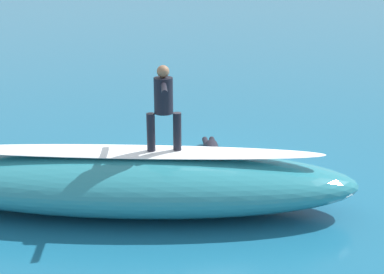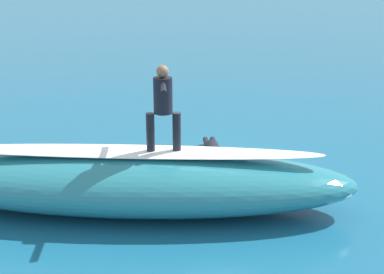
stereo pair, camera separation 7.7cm
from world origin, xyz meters
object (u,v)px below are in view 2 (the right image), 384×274
(surfboard_riding, at_px, (164,152))
(surfboard_paddling, at_px, (214,159))
(surfer_riding, at_px, (163,102))
(surfer_paddling, at_px, (213,150))

(surfboard_riding, xyz_separation_m, surfboard_paddling, (-0.12, -2.87, -1.15))
(surfboard_riding, xyz_separation_m, surfer_riding, (0.00, -0.00, 0.97))
(surfboard_riding, height_order, surfboard_paddling, surfboard_riding)
(surfer_paddling, bearing_deg, surfboard_paddling, -0.00)
(surfboard_riding, distance_m, surfer_riding, 0.97)
(surfer_riding, bearing_deg, surfer_paddling, -114.65)
(surfer_riding, relative_size, surfboard_paddling, 0.76)
(surfboard_riding, relative_size, surfer_paddling, 1.13)
(surfer_paddling, bearing_deg, surfer_riding, -24.09)
(surfer_riding, relative_size, surfer_paddling, 0.91)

